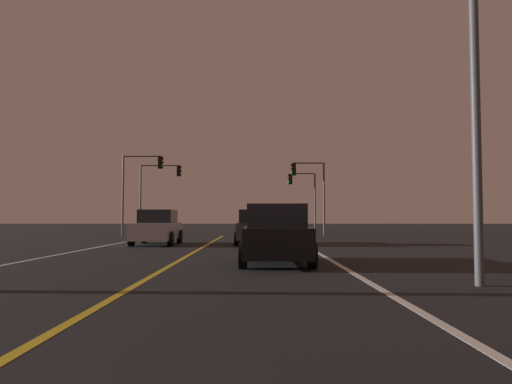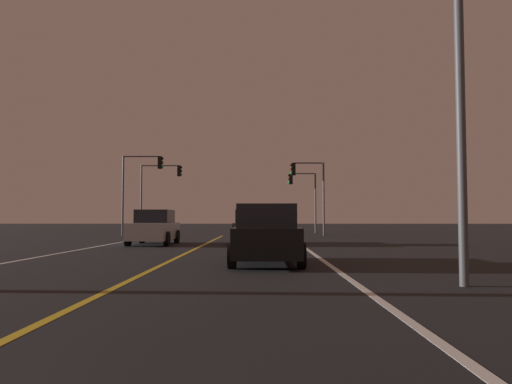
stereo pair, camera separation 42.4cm
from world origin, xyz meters
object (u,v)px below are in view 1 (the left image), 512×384
object	(u,v)px
car_oncoming	(155,228)
traffic_light_near_left	(140,176)
traffic_light_far_right	(300,189)
traffic_light_far_left	(158,182)
car_ahead_far	(254,228)
traffic_light_near_right	(306,181)
street_lamp_right_near	(448,52)
car_lead_same_lane	(274,235)

from	to	relation	value
car_oncoming	traffic_light_near_left	world-z (taller)	traffic_light_near_left
traffic_light_far_right	traffic_light_far_left	distance (m)	11.90
car_ahead_far	traffic_light_near_right	bearing A→B (deg)	-18.38
traffic_light_near_left	street_lamp_right_near	bearing A→B (deg)	-65.13
car_oncoming	traffic_light_near_right	distance (m)	14.88
car_ahead_far	traffic_light_near_left	size ratio (longest dim) A/B	0.74
car_oncoming	traffic_light_near_right	world-z (taller)	traffic_light_near_right
car_ahead_far	traffic_light_far_left	bearing A→B (deg)	25.42
traffic_light_far_right	traffic_light_far_left	bearing A→B (deg)	0.00
traffic_light_far_left	car_ahead_far	bearing A→B (deg)	-64.58
traffic_light_near_left	traffic_light_far_right	size ratio (longest dim) A/B	1.16
car_lead_same_lane	traffic_light_far_left	world-z (taller)	traffic_light_far_left
traffic_light_near_right	street_lamp_right_near	xyz separation A→B (m)	(0.08, -26.28, 0.71)
car_ahead_far	street_lamp_right_near	bearing A→B (deg)	-165.37
car_ahead_far	traffic_light_far_right	distance (m)	17.59
traffic_light_far_left	street_lamp_right_near	world-z (taller)	street_lamp_right_near
traffic_light_far_left	car_lead_same_lane	bearing A→B (deg)	-72.48
traffic_light_far_right	car_lead_same_lane	bearing A→B (deg)	83.16
traffic_light_far_right	traffic_light_near_right	bearing A→B (deg)	89.53
car_ahead_far	traffic_light_near_right	world-z (taller)	traffic_light_near_right
traffic_light_far_right	street_lamp_right_near	bearing A→B (deg)	90.07
street_lamp_right_near	car_ahead_far	bearing A→B (deg)	-75.37
car_oncoming	traffic_light_far_right	world-z (taller)	traffic_light_far_right
traffic_light_far_left	street_lamp_right_near	bearing A→B (deg)	-69.43
street_lamp_right_near	car_oncoming	bearing A→B (deg)	-59.13
traffic_light_far_right	street_lamp_right_near	xyz separation A→B (m)	(0.04, -31.78, 0.92)
car_lead_same_lane	street_lamp_right_near	distance (m)	6.77
traffic_light_far_right	traffic_light_far_left	xyz separation A→B (m)	(-11.88, 0.00, 0.53)
car_lead_same_lane	traffic_light_far_left	distance (m)	28.81
traffic_light_near_right	traffic_light_far_left	bearing A→B (deg)	-24.92
car_oncoming	car_lead_same_lane	size ratio (longest dim) A/B	1.00
traffic_light_near_right	traffic_light_far_right	xyz separation A→B (m)	(0.05, 5.50, -0.21)
car_lead_same_lane	traffic_light_near_right	bearing A→B (deg)	-8.43
car_ahead_far	traffic_light_near_right	distance (m)	12.43
traffic_light_near_right	traffic_light_far_right	size ratio (longest dim) A/B	1.06
traffic_light_near_right	street_lamp_right_near	bearing A→B (deg)	90.19
traffic_light_far_right	street_lamp_right_near	size ratio (longest dim) A/B	0.70
car_oncoming	car_lead_same_lane	world-z (taller)	same
car_lead_same_lane	street_lamp_right_near	xyz separation A→B (m)	(3.31, -4.50, 3.82)
car_ahead_far	traffic_light_far_right	xyz separation A→B (m)	(3.84, 16.92, 2.90)
traffic_light_near_left	street_lamp_right_near	distance (m)	28.97
car_oncoming	traffic_light_far_right	xyz separation A→B (m)	(8.66, 17.22, 2.90)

